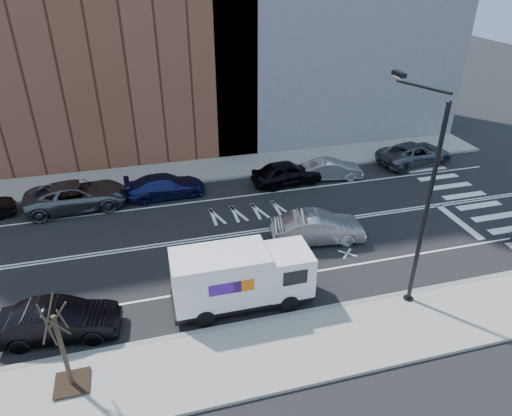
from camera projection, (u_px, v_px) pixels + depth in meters
ground at (221, 236)px, 24.90m from camera, size 120.00×120.00×0.00m
sidewalk_near at (265, 355)px, 17.44m from camera, size 44.00×3.60×0.15m
sidewalk_far at (196, 171)px, 32.29m from camera, size 44.00×3.60×0.15m
curb_near at (253, 323)px, 18.96m from camera, size 44.00×0.25×0.17m
curb_far at (200, 181)px, 30.77m from camera, size 44.00×0.25×0.17m
crosswalk at (471, 200)px, 28.54m from camera, size 3.00×14.00×0.01m
road_markings at (221, 236)px, 24.90m from camera, size 40.00×8.60×0.01m
streetlight at (422, 195)px, 18.19m from camera, size 0.44×4.02×9.34m
street_tree at (65, 358)px, 15.52m from camera, size 1.20×1.20×3.75m
fedex_van at (241, 277)px, 19.43m from camera, size 6.09×2.21×2.77m
far_parked_c at (77, 196)px, 27.34m from camera, size 6.09×3.08×1.65m
far_parked_d at (165, 186)px, 28.72m from camera, size 5.02×2.21×1.43m
far_parked_e at (287, 173)px, 30.26m from camera, size 4.85×2.30×1.60m
far_parked_f at (332, 169)px, 31.05m from camera, size 4.23×1.96×1.34m
far_parked_g at (415, 154)px, 33.20m from camera, size 5.91×3.30×1.56m
driving_sedan at (318, 228)px, 24.15m from camera, size 5.08×2.36×1.61m
near_parked_rear_a at (59, 321)px, 18.06m from camera, size 4.81×2.12×1.54m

